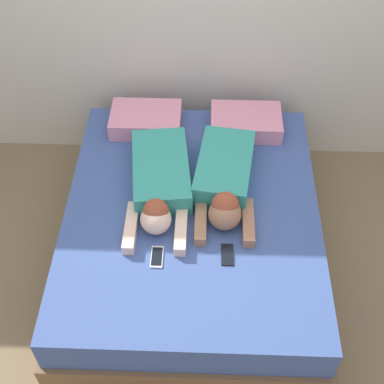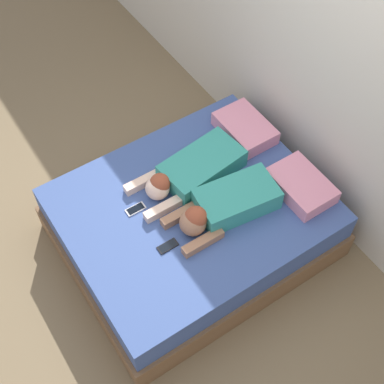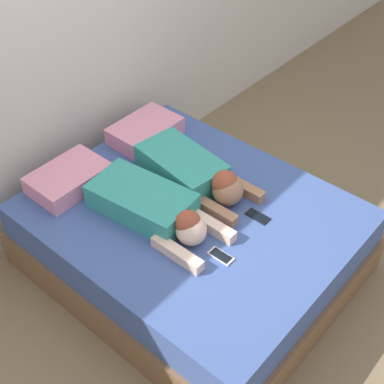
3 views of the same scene
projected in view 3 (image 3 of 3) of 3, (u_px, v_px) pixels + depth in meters
ground_plane at (192, 264)px, 3.74m from camera, size 12.00×12.00×0.00m
wall_back at (58, 42)px, 3.44m from camera, size 12.00×0.06×2.60m
bed at (192, 238)px, 3.57m from camera, size 1.66×1.99×0.52m
pillow_head_left at (69, 179)px, 3.52m from camera, size 0.50×0.34×0.13m
pillow_head_right at (145, 131)px, 3.93m from camera, size 0.50×0.34×0.13m
person_left at (154, 208)px, 3.28m from camera, size 0.43×0.95×0.22m
person_right at (195, 173)px, 3.52m from camera, size 0.42×0.89×0.23m
cell_phone_left at (221, 256)px, 3.10m from camera, size 0.07×0.15×0.01m
cell_phone_right at (258, 216)px, 3.34m from camera, size 0.07×0.15×0.01m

